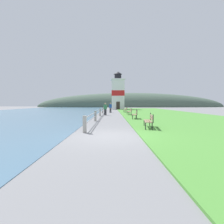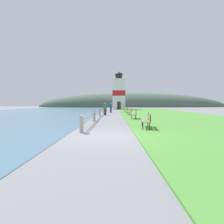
{
  "view_description": "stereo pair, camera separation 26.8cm",
  "coord_description": "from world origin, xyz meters",
  "px_view_note": "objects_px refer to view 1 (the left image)",
  "views": [
    {
      "loc": [
        0.13,
        -8.27,
        1.57
      ],
      "look_at": [
        0.12,
        17.19,
        0.3
      ],
      "focal_mm": 28.0,
      "sensor_mm": 36.0,
      "label": 1
    },
    {
      "loc": [
        0.4,
        -8.27,
        1.57
      ],
      "look_at": [
        0.12,
        17.19,
        0.3
      ],
      "focal_mm": 28.0,
      "sensor_mm": 36.0,
      "label": 2
    }
  ],
  "objects_px": {
    "person_strolling": "(105,109)",
    "person_by_railing": "(111,107)",
    "park_bench_near": "(149,120)",
    "lighthouse": "(118,93)",
    "park_bench_midway": "(135,114)",
    "park_bench_far": "(130,111)",
    "park_bench_by_lighthouse": "(126,109)"
  },
  "relations": [
    {
      "from": "park_bench_midway",
      "to": "lighthouse",
      "type": "bearing_deg",
      "value": -82.42
    },
    {
      "from": "park_bench_far",
      "to": "park_bench_by_lighthouse",
      "type": "relative_size",
      "value": 0.96
    },
    {
      "from": "park_bench_near",
      "to": "lighthouse",
      "type": "distance_m",
      "value": 34.98
    },
    {
      "from": "lighthouse",
      "to": "person_strolling",
      "type": "height_order",
      "value": "lighthouse"
    },
    {
      "from": "park_bench_by_lighthouse",
      "to": "person_strolling",
      "type": "height_order",
      "value": "person_strolling"
    },
    {
      "from": "park_bench_far",
      "to": "person_by_railing",
      "type": "distance_m",
      "value": 6.84
    },
    {
      "from": "park_bench_near",
      "to": "person_strolling",
      "type": "height_order",
      "value": "person_strolling"
    },
    {
      "from": "park_bench_near",
      "to": "person_strolling",
      "type": "bearing_deg",
      "value": -67.25
    },
    {
      "from": "park_bench_near",
      "to": "park_bench_by_lighthouse",
      "type": "bearing_deg",
      "value": -82.09
    },
    {
      "from": "park_bench_near",
      "to": "lighthouse",
      "type": "relative_size",
      "value": 0.19
    },
    {
      "from": "lighthouse",
      "to": "person_by_railing",
      "type": "xyz_separation_m",
      "value": [
        -1.78,
        -16.26,
        -3.42
      ]
    },
    {
      "from": "park_bench_far",
      "to": "park_bench_by_lighthouse",
      "type": "bearing_deg",
      "value": -89.94
    },
    {
      "from": "park_bench_near",
      "to": "park_bench_by_lighthouse",
      "type": "relative_size",
      "value": 0.98
    },
    {
      "from": "park_bench_midway",
      "to": "park_bench_far",
      "type": "bearing_deg",
      "value": -84.45
    },
    {
      "from": "lighthouse",
      "to": "person_by_railing",
      "type": "bearing_deg",
      "value": -96.26
    },
    {
      "from": "park_bench_near",
      "to": "park_bench_by_lighthouse",
      "type": "distance_m",
      "value": 18.87
    },
    {
      "from": "person_by_railing",
      "to": "person_strolling",
      "type": "bearing_deg",
      "value": -161.9
    },
    {
      "from": "person_by_railing",
      "to": "park_bench_near",
      "type": "bearing_deg",
      "value": -148.54
    },
    {
      "from": "park_bench_midway",
      "to": "lighthouse",
      "type": "xyz_separation_m",
      "value": [
        -0.76,
        28.39,
        3.79
      ]
    },
    {
      "from": "park_bench_near",
      "to": "lighthouse",
      "type": "xyz_separation_m",
      "value": [
        -0.78,
        34.77,
        3.79
      ]
    },
    {
      "from": "park_bench_by_lighthouse",
      "to": "person_by_railing",
      "type": "distance_m",
      "value": 2.62
    },
    {
      "from": "lighthouse",
      "to": "park_bench_far",
      "type": "bearing_deg",
      "value": -87.94
    },
    {
      "from": "person_strolling",
      "to": "person_by_railing",
      "type": "xyz_separation_m",
      "value": [
        0.62,
        6.47,
        0.02
      ]
    },
    {
      "from": "park_bench_near",
      "to": "park_bench_midway",
      "type": "relative_size",
      "value": 1.09
    },
    {
      "from": "park_bench_far",
      "to": "person_by_railing",
      "type": "bearing_deg",
      "value": -67.78
    },
    {
      "from": "park_bench_near",
      "to": "person_by_railing",
      "type": "bearing_deg",
      "value": -74.17
    },
    {
      "from": "park_bench_midway",
      "to": "person_strolling",
      "type": "xyz_separation_m",
      "value": [
        -3.17,
        5.67,
        0.35
      ]
    },
    {
      "from": "park_bench_midway",
      "to": "park_bench_near",
      "type": "bearing_deg",
      "value": 96.22
    },
    {
      "from": "lighthouse",
      "to": "park_bench_near",
      "type": "bearing_deg",
      "value": -88.71
    },
    {
      "from": "park_bench_by_lighthouse",
      "to": "park_bench_midway",
      "type": "bearing_deg",
      "value": 88.42
    },
    {
      "from": "park_bench_far",
      "to": "park_bench_near",
      "type": "bearing_deg",
      "value": 89.71
    },
    {
      "from": "park_bench_near",
      "to": "park_bench_far",
      "type": "height_order",
      "value": "same"
    }
  ]
}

